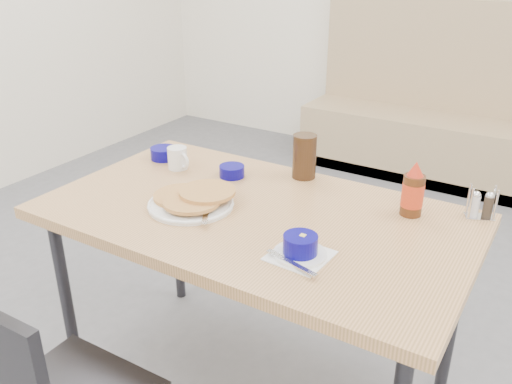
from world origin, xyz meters
The scene contains 11 objects.
booth_bench centered at (0.00, 2.78, 0.35)m, with size 1.90×0.56×1.22m.
dining_table centered at (0.00, 0.25, 0.70)m, with size 1.40×0.80×0.76m.
pancake_plate centered at (-0.20, 0.17, 0.78)m, with size 0.29×0.29×0.05m.
coffee_mug centered at (-0.45, 0.41, 0.80)m, with size 0.11×0.08×0.09m.
grits_setting centered at (0.26, 0.07, 0.79)m, with size 0.18×0.18×0.07m.
creamer_bowl centered at (-0.57, 0.46, 0.78)m, with size 0.11×0.11×0.05m.
butter_bowl centered at (-0.23, 0.45, 0.78)m, with size 0.10×0.10×0.04m.
amber_tumbler centered at (0.01, 0.59, 0.84)m, with size 0.09×0.09×0.17m, color #321F10.
condiment_caddy centered at (0.64, 0.59, 0.80)m, with size 0.10×0.08×0.11m.
syrup_bottle centered at (0.44, 0.49, 0.84)m, with size 0.07×0.07×0.18m.
sugar_wrapper centered at (-0.20, 0.28, 0.76)m, with size 0.04×0.02×0.00m, color #F15076.
Camera 1 is at (0.84, -1.11, 1.56)m, focal length 38.00 mm.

